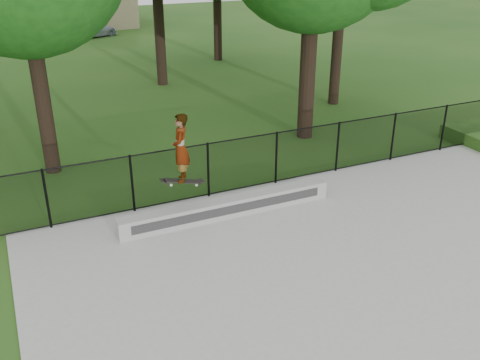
{
  "coord_description": "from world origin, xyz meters",
  "views": [
    {
      "loc": [
        -6.58,
        -5.96,
        6.29
      ],
      "look_at": [
        -1.88,
        4.2,
        1.2
      ],
      "focal_mm": 40.0,
      "sensor_mm": 36.0,
      "label": 1
    }
  ],
  "objects_px": {
    "grind_ledge": "(228,207)",
    "car_b": "(29,32)",
    "skater_airborne": "(181,150)",
    "car_c": "(92,29)"
  },
  "relations": [
    {
      "from": "grind_ledge",
      "to": "car_b",
      "type": "relative_size",
      "value": 1.46
    },
    {
      "from": "car_b",
      "to": "skater_airborne",
      "type": "height_order",
      "value": "skater_airborne"
    },
    {
      "from": "car_b",
      "to": "skater_airborne",
      "type": "xyz_separation_m",
      "value": [
        0.94,
        -27.61,
        1.33
      ]
    },
    {
      "from": "grind_ledge",
      "to": "car_b",
      "type": "xyz_separation_m",
      "value": [
        -2.09,
        27.54,
        0.39
      ]
    },
    {
      "from": "car_c",
      "to": "skater_airborne",
      "type": "bearing_deg",
      "value": 150.74
    },
    {
      "from": "car_c",
      "to": "skater_airborne",
      "type": "distance_m",
      "value": 28.24
    },
    {
      "from": "grind_ledge",
      "to": "car_c",
      "type": "height_order",
      "value": "car_c"
    },
    {
      "from": "grind_ledge",
      "to": "skater_airborne",
      "type": "xyz_separation_m",
      "value": [
        -1.15,
        -0.07,
        1.72
      ]
    },
    {
      "from": "car_c",
      "to": "skater_airborne",
      "type": "relative_size",
      "value": 1.88
    },
    {
      "from": "skater_airborne",
      "to": "car_c",
      "type": "bearing_deg",
      "value": 83.62
    }
  ]
}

